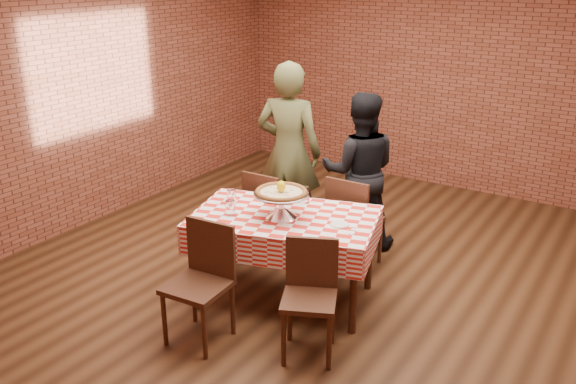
% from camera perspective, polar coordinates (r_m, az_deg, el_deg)
% --- Properties ---
extents(ground, '(6.00, 6.00, 0.00)m').
position_cam_1_polar(ground, '(5.64, 2.79, -7.86)').
color(ground, black).
rests_on(ground, ground).
extents(back_wall, '(5.50, 0.00, 5.50)m').
position_cam_1_polar(back_wall, '(7.81, 14.29, 10.88)').
color(back_wall, brown).
rests_on(back_wall, ground).
extents(table, '(1.65, 1.25, 0.75)m').
position_cam_1_polar(table, '(5.13, -0.32, -6.14)').
color(table, '#442414').
rests_on(table, ground).
extents(tablecloth, '(1.70, 1.30, 0.25)m').
position_cam_1_polar(tablecloth, '(5.02, -0.33, -3.52)').
color(tablecloth, red).
rests_on(tablecloth, table).
extents(pizza_stand, '(0.59, 0.59, 0.20)m').
position_cam_1_polar(pizza_stand, '(4.91, -0.63, -1.23)').
color(pizza_stand, silver).
rests_on(pizza_stand, tablecloth).
extents(pizza, '(0.54, 0.54, 0.03)m').
position_cam_1_polar(pizza, '(4.87, -0.64, -0.06)').
color(pizza, beige).
rests_on(pizza, pizza_stand).
extents(lemon, '(0.09, 0.09, 0.09)m').
position_cam_1_polar(lemon, '(4.85, -0.64, 0.53)').
color(lemon, '#FFE709').
rests_on(lemon, pizza).
extents(water_glass_left, '(0.10, 0.10, 0.13)m').
position_cam_1_polar(water_glass_left, '(4.98, -5.39, -1.47)').
color(water_glass_left, white).
rests_on(water_glass_left, tablecloth).
extents(water_glass_right, '(0.10, 0.10, 0.13)m').
position_cam_1_polar(water_glass_right, '(5.22, -5.29, -0.43)').
color(water_glass_right, white).
rests_on(water_glass_right, tablecloth).
extents(side_plate, '(0.18, 0.18, 0.01)m').
position_cam_1_polar(side_plate, '(4.81, 4.84, -3.03)').
color(side_plate, white).
rests_on(side_plate, tablecloth).
extents(sweetener_packet_a, '(0.06, 0.06, 0.00)m').
position_cam_1_polar(sweetener_packet_a, '(4.67, 5.92, -3.83)').
color(sweetener_packet_a, white).
rests_on(sweetener_packet_a, tablecloth).
extents(sweetener_packet_b, '(0.05, 0.04, 0.00)m').
position_cam_1_polar(sweetener_packet_b, '(4.74, 6.21, -3.52)').
color(sweetener_packet_b, white).
rests_on(sweetener_packet_b, tablecloth).
extents(condiment_caddy, '(0.10, 0.09, 0.14)m').
position_cam_1_polar(condiment_caddy, '(5.23, 1.31, -0.22)').
color(condiment_caddy, silver).
rests_on(condiment_caddy, tablecloth).
extents(chair_near_left, '(0.45, 0.45, 0.90)m').
position_cam_1_polar(chair_near_left, '(4.60, -8.44, -8.69)').
color(chair_near_left, '#442414').
rests_on(chair_near_left, ground).
extents(chair_near_right, '(0.50, 0.50, 0.86)m').
position_cam_1_polar(chair_near_right, '(4.40, 1.97, -10.26)').
color(chair_near_right, '#442414').
rests_on(chair_near_right, ground).
extents(chair_far_left, '(0.40, 0.40, 0.88)m').
position_cam_1_polar(chair_far_left, '(5.86, -1.56, -1.94)').
color(chair_far_left, '#442414').
rests_on(chair_far_left, ground).
extents(chair_far_right, '(0.42, 0.42, 0.90)m').
position_cam_1_polar(chair_far_right, '(5.68, 6.27, -2.71)').
color(chair_far_right, '#442414').
rests_on(chair_far_right, ground).
extents(diner_olive, '(0.75, 0.58, 1.82)m').
position_cam_1_polar(diner_olive, '(6.12, 0.09, 3.71)').
color(diner_olive, '#4A4C2A').
rests_on(diner_olive, ground).
extents(diner_black, '(0.94, 0.87, 1.55)m').
position_cam_1_polar(diner_black, '(6.01, 6.66, 1.95)').
color(diner_black, black).
rests_on(diner_black, ground).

